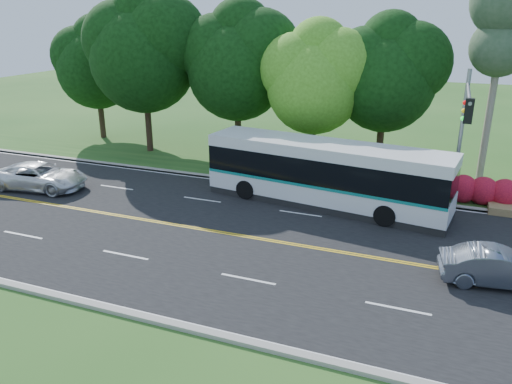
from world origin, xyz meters
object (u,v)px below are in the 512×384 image
(transit_bus, at_px, (325,175))
(suv, at_px, (40,176))
(traffic_signal, at_px, (463,125))
(sedan, at_px, (499,267))

(transit_bus, bearing_deg, suv, -159.92)
(traffic_signal, height_order, sedan, traffic_signal)
(traffic_signal, xyz_separation_m, sedan, (1.72, -5.92, -3.97))
(transit_bus, bearing_deg, traffic_signal, 9.95)
(traffic_signal, bearing_deg, transit_bus, -177.90)
(transit_bus, distance_m, sedan, 9.82)
(traffic_signal, relative_size, sedan, 1.68)
(suv, bearing_deg, traffic_signal, -87.80)
(traffic_signal, height_order, suv, traffic_signal)
(traffic_signal, distance_m, transit_bus, 6.92)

